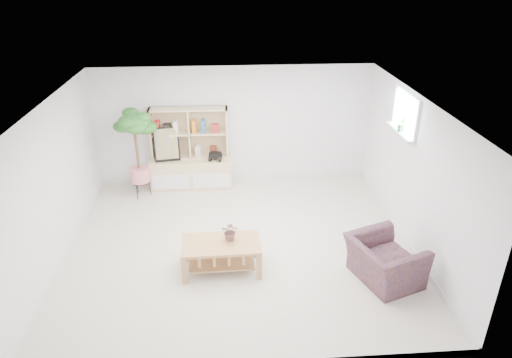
{
  "coord_description": "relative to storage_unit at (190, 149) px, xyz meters",
  "views": [
    {
      "loc": [
        -0.17,
        -6.25,
        4.23
      ],
      "look_at": [
        0.29,
        0.25,
        1.08
      ],
      "focal_mm": 32.0,
      "sensor_mm": 36.0,
      "label": 1
    }
  ],
  "objects": [
    {
      "name": "baseboard",
      "position": [
        0.89,
        -2.24,
        -0.77
      ],
      "size": [
        5.5,
        5.0,
        0.1
      ],
      "primitive_type": null,
      "color": "white",
      "rests_on": "floor"
    },
    {
      "name": "table_plant",
      "position": [
        0.74,
        -2.78,
        -0.2
      ],
      "size": [
        0.31,
        0.28,
        0.29
      ],
      "primitive_type": "imported",
      "rotation": [
        0.0,
        0.0,
        -0.24
      ],
      "color": "#207833",
      "rests_on": "coffee_table"
    },
    {
      "name": "floor_tree",
      "position": [
        -0.97,
        -0.37,
        0.06
      ],
      "size": [
        0.73,
        0.73,
        1.75
      ],
      "primitive_type": null,
      "rotation": [
        0.0,
        0.0,
        0.14
      ],
      "color": "#205F20",
      "rests_on": "floor"
    },
    {
      "name": "storage_unit",
      "position": [
        0.0,
        0.0,
        0.0
      ],
      "size": [
        1.63,
        0.55,
        1.63
      ],
      "primitive_type": null,
      "color": "beige",
      "rests_on": "floor"
    },
    {
      "name": "window_sill",
      "position": [
        3.56,
        -1.64,
        0.86
      ],
      "size": [
        0.14,
        1.0,
        0.04
      ],
      "primitive_type": "cube",
      "color": "white",
      "rests_on": "walls"
    },
    {
      "name": "sill_plant",
      "position": [
        3.56,
        -1.67,
        1.01
      ],
      "size": [
        0.15,
        0.13,
        0.24
      ],
      "primitive_type": "imported",
      "rotation": [
        0.0,
        0.0,
        -0.14
      ],
      "color": "#205F20",
      "rests_on": "window_sill"
    },
    {
      "name": "armchair",
      "position": [
        2.93,
        -3.26,
        -0.45
      ],
      "size": [
        1.14,
        1.22,
        0.73
      ],
      "primitive_type": "imported",
      "rotation": [
        0.0,
        0.0,
        1.92
      ],
      "color": "#1A1F46",
      "rests_on": "floor"
    },
    {
      "name": "coffee_table",
      "position": [
        0.6,
        -2.85,
        -0.58
      ],
      "size": [
        1.17,
        0.66,
        0.47
      ],
      "primitive_type": null,
      "rotation": [
        0.0,
        0.0,
        0.02
      ],
      "color": "#AD7D45",
      "rests_on": "floor"
    },
    {
      "name": "toy_truck",
      "position": [
        0.5,
        -0.1,
        -0.11
      ],
      "size": [
        0.37,
        0.28,
        0.18
      ],
      "primitive_type": null,
      "rotation": [
        0.0,
        0.0,
        -0.14
      ],
      "color": "black",
      "rests_on": "storage_unit"
    },
    {
      "name": "window",
      "position": [
        3.62,
        -1.64,
        1.18
      ],
      "size": [
        0.1,
        0.98,
        0.68
      ],
      "primitive_type": null,
      "color": "#D2E0FE",
      "rests_on": "walls"
    },
    {
      "name": "walls",
      "position": [
        0.89,
        -2.24,
        0.38
      ],
      "size": [
        5.51,
        5.01,
        2.4
      ],
      "color": "white",
      "rests_on": "floor"
    },
    {
      "name": "ceiling",
      "position": [
        0.89,
        -2.24,
        1.58
      ],
      "size": [
        5.5,
        5.0,
        0.01
      ],
      "primitive_type": "cube",
      "color": "white",
      "rests_on": "walls"
    },
    {
      "name": "floor",
      "position": [
        0.89,
        -2.24,
        -0.82
      ],
      "size": [
        5.5,
        5.0,
        0.01
      ],
      "primitive_type": "cube",
      "color": "#B7B3A2",
      "rests_on": "ground"
    },
    {
      "name": "poster",
      "position": [
        -0.44,
        -0.06,
        0.14
      ],
      "size": [
        0.5,
        0.19,
        0.68
      ],
      "primitive_type": null,
      "rotation": [
        0.0,
        0.0,
        0.17
      ],
      "color": "#E0A70D",
      "rests_on": "storage_unit"
    }
  ]
}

